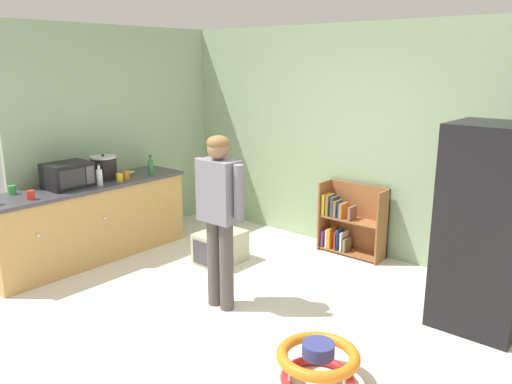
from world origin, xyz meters
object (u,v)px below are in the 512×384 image
object	(u,v)px
yellow_cup	(120,177)
refrigerator	(486,228)
green_glass_bottle	(151,167)
pet_carrier	(220,247)
orange_cup	(126,175)
clear_bottle	(99,177)
green_cup	(12,190)
bookshelf	(348,223)
crock_pot	(104,168)
red_cup	(31,195)
banana_bunch	(130,173)
standing_person	(219,207)
baby_walker	(318,363)
kitchen_counter	(90,221)
microwave	(68,175)

from	to	relation	value
yellow_cup	refrigerator	bearing A→B (deg)	14.59
green_glass_bottle	pet_carrier	bearing A→B (deg)	4.85
pet_carrier	orange_cup	world-z (taller)	orange_cup
clear_bottle	green_cup	distance (m)	0.90
bookshelf	green_glass_bottle	size ratio (longest dim) A/B	3.46
crock_pot	red_cup	bearing A→B (deg)	-77.13
bookshelf	green_glass_bottle	bearing A→B (deg)	-147.31
orange_cup	green_cup	size ratio (longest dim) A/B	1.00
orange_cup	green_glass_bottle	bearing A→B (deg)	81.52
refrigerator	green_cup	distance (m)	4.66
refrigerator	green_cup	size ratio (longest dim) A/B	18.74
refrigerator	yellow_cup	distance (m)	3.94
red_cup	banana_bunch	bearing A→B (deg)	98.15
orange_cup	green_cup	world-z (taller)	same
standing_person	yellow_cup	world-z (taller)	standing_person
refrigerator	pet_carrier	size ratio (longest dim) A/B	3.22
bookshelf	clear_bottle	bearing A→B (deg)	-135.09
banana_bunch	green_cup	bearing A→B (deg)	-96.30
standing_person	green_cup	xyz separation A→B (m)	(-2.21, -0.86, -0.03)
green_glass_bottle	clear_bottle	bearing A→B (deg)	-90.03
pet_carrier	yellow_cup	distance (m)	1.44
refrigerator	baby_walker	distance (m)	1.90
banana_bunch	standing_person	bearing A→B (deg)	-14.46
red_cup	green_cup	bearing A→B (deg)	-175.65
kitchen_counter	refrigerator	xyz separation A→B (m)	(3.99, 1.32, 0.44)
baby_walker	red_cup	bearing A→B (deg)	-172.71
clear_bottle	yellow_cup	world-z (taller)	clear_bottle
baby_walker	bookshelf	bearing A→B (deg)	115.85
green_cup	refrigerator	bearing A→B (deg)	26.62
green_cup	bookshelf	bearing A→B (deg)	50.18
clear_bottle	kitchen_counter	bearing A→B (deg)	-158.41
banana_bunch	green_cup	distance (m)	1.39
green_glass_bottle	red_cup	distance (m)	1.53
red_cup	kitchen_counter	bearing A→B (deg)	102.76
microwave	clear_bottle	distance (m)	0.34
standing_person	green_glass_bottle	size ratio (longest dim) A/B	6.65
pet_carrier	crock_pot	xyz separation A→B (m)	(-1.32, -0.60, 0.86)
refrigerator	microwave	bearing A→B (deg)	-158.93
pet_carrier	bookshelf	bearing A→B (deg)	51.70
bookshelf	microwave	size ratio (longest dim) A/B	1.77
microwave	green_glass_bottle	bearing A→B (deg)	80.04
bookshelf	orange_cup	distance (m)	2.73
pet_carrier	banana_bunch	world-z (taller)	banana_bunch
orange_cup	green_cup	bearing A→B (deg)	-103.66
kitchen_counter	refrigerator	size ratio (longest dim) A/B	1.34
baby_walker	crock_pot	bearing A→B (deg)	170.01
bookshelf	standing_person	size ratio (longest dim) A/B	0.52
kitchen_counter	standing_person	bearing A→B (deg)	2.56
clear_bottle	yellow_cup	xyz separation A→B (m)	(0.01, 0.26, -0.05)
refrigerator	green_glass_bottle	bearing A→B (deg)	-172.12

